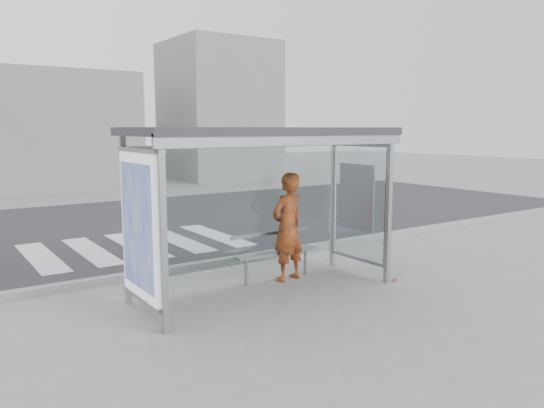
# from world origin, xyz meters

# --- Properties ---
(ground) EXTENTS (80.00, 80.00, 0.00)m
(ground) POSITION_xyz_m (0.00, 0.00, 0.00)
(ground) COLOR slate
(ground) RESTS_ON ground
(road) EXTENTS (30.00, 10.00, 0.01)m
(road) POSITION_xyz_m (0.00, 7.00, 0.00)
(road) COLOR #29292C
(road) RESTS_ON ground
(curb) EXTENTS (30.00, 0.18, 0.12)m
(curb) POSITION_xyz_m (0.00, 1.95, 0.06)
(curb) COLOR gray
(curb) RESTS_ON ground
(crosswalk) EXTENTS (4.55, 3.00, 0.00)m
(crosswalk) POSITION_xyz_m (-0.50, 4.50, 0.00)
(crosswalk) COLOR silver
(crosswalk) RESTS_ON ground
(bus_shelter) EXTENTS (4.25, 1.65, 2.62)m
(bus_shelter) POSITION_xyz_m (-0.37, 0.06, 1.98)
(bus_shelter) COLOR gray
(bus_shelter) RESTS_ON ground
(building_center) EXTENTS (8.00, 5.00, 5.00)m
(building_center) POSITION_xyz_m (0.00, 18.00, 2.50)
(building_center) COLOR gray
(building_center) RESTS_ON ground
(building_right) EXTENTS (5.00, 5.00, 7.00)m
(building_right) POSITION_xyz_m (9.00, 18.00, 3.50)
(building_right) COLOR gray
(building_right) RESTS_ON ground
(person) EXTENTS (0.76, 0.58, 1.87)m
(person) POSITION_xyz_m (0.71, 0.39, 0.93)
(person) COLOR #C86912
(person) RESTS_ON ground
(bench) EXTENTS (1.59, 0.31, 0.82)m
(bench) POSITION_xyz_m (0.54, 0.50, 0.49)
(bench) COLOR slate
(bench) RESTS_ON ground
(soda_can) EXTENTS (0.12, 0.11, 0.06)m
(soda_can) POSITION_xyz_m (2.20, -0.71, 0.03)
(soda_can) COLOR #E2426D
(soda_can) RESTS_ON ground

